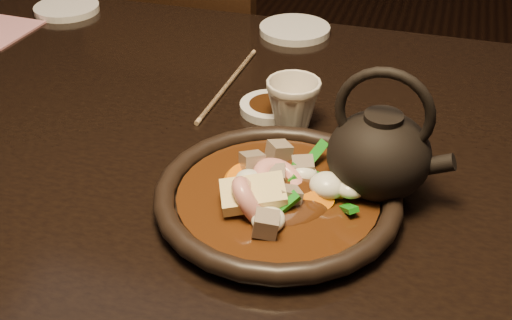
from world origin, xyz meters
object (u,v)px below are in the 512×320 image
(table, at_px, (144,170))
(teapot, at_px, (380,151))
(plate, at_px, (278,197))
(tea_cup, at_px, (293,102))
(chair, at_px, (196,74))

(table, xyz_separation_m, teapot, (0.34, -0.06, 0.14))
(plate, height_order, teapot, teapot)
(teapot, bearing_deg, tea_cup, 140.48)
(tea_cup, bearing_deg, table, -163.70)
(plate, distance_m, teapot, 0.13)
(plate, xyz_separation_m, tea_cup, (-0.03, 0.18, 0.02))
(table, height_order, teapot, teapot)
(table, relative_size, plate, 5.56)
(tea_cup, xyz_separation_m, teapot, (0.13, -0.12, 0.02))
(table, distance_m, plate, 0.28)
(table, distance_m, tea_cup, 0.25)
(teapot, bearing_deg, table, 172.98)
(chair, relative_size, tea_cup, 12.18)
(table, height_order, plate, plate)
(plate, bearing_deg, table, 152.63)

